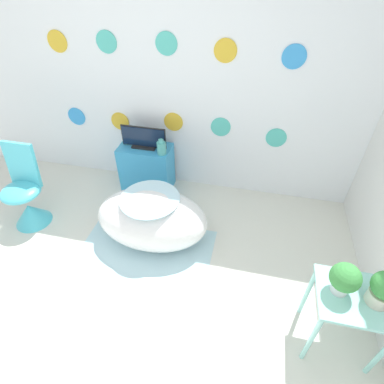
{
  "coord_description": "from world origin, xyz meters",
  "views": [
    {
      "loc": [
        0.88,
        -0.69,
        2.22
      ],
      "look_at": [
        0.49,
        1.02,
        0.78
      ],
      "focal_mm": 28.0,
      "sensor_mm": 36.0,
      "label": 1
    }
  ],
  "objects": [
    {
      "name": "ground_plane",
      "position": [
        0.0,
        0.0,
        0.0
      ],
      "size": [
        12.0,
        12.0,
        0.0
      ],
      "primitive_type": "plane",
      "color": "silver"
    },
    {
      "name": "wall_back_dotted",
      "position": [
        -0.0,
        2.15,
        1.3
      ],
      "size": [
        4.95,
        0.05,
        2.6
      ],
      "color": "white",
      "rests_on": "ground_plane"
    },
    {
      "name": "rug",
      "position": [
        0.05,
        1.01,
        0.0
      ],
      "size": [
        1.23,
        0.73,
        0.01
      ],
      "color": "silver",
      "rests_on": "ground_plane"
    },
    {
      "name": "bathtub",
      "position": [
        0.08,
        1.17,
        0.27
      ],
      "size": [
        1.04,
        0.65,
        0.53
      ],
      "color": "white",
      "rests_on": "ground_plane"
    },
    {
      "name": "chair",
      "position": [
        -1.22,
        1.12,
        0.26
      ],
      "size": [
        0.37,
        0.37,
        0.84
      ],
      "color": "#4CC6DB",
      "rests_on": "ground_plane"
    },
    {
      "name": "tv_cabinet",
      "position": [
        -0.25,
        1.94,
        0.27
      ],
      "size": [
        0.57,
        0.32,
        0.54
      ],
      "color": "#389ED6",
      "rests_on": "ground_plane"
    },
    {
      "name": "tv",
      "position": [
        -0.25,
        1.94,
        0.64
      ],
      "size": [
        0.49,
        0.12,
        0.24
      ],
      "color": "black",
      "rests_on": "tv_cabinet"
    },
    {
      "name": "vase",
      "position": [
        -0.02,
        1.85,
        0.61
      ],
      "size": [
        0.09,
        0.09,
        0.17
      ],
      "color": "#51B2AD",
      "rests_on": "tv_cabinet"
    },
    {
      "name": "side_table",
      "position": [
        1.64,
        0.52,
        0.46
      ],
      "size": [
        0.47,
        0.4,
        0.57
      ],
      "color": "#99E0D8",
      "rests_on": "ground_plane"
    },
    {
      "name": "potted_plant_left",
      "position": [
        1.53,
        0.53,
        0.69
      ],
      "size": [
        0.18,
        0.18,
        0.23
      ],
      "color": "white",
      "rests_on": "side_table"
    }
  ]
}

